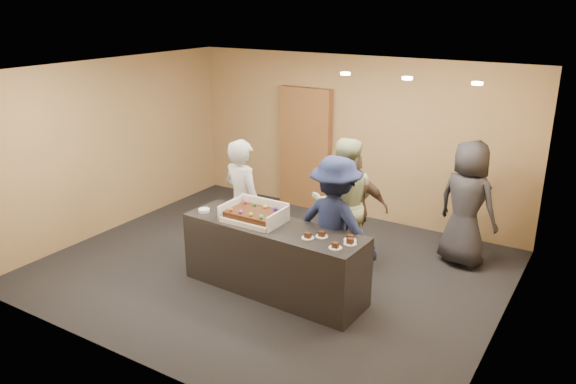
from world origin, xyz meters
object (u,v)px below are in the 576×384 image
at_px(sheet_cake, 254,214).
at_px(person_navy_man, 335,225).
at_px(person_server_grey, 243,203).
at_px(plate_stack, 204,210).
at_px(person_brown_extra, 353,209).
at_px(person_sage_man, 344,203).
at_px(cake_box, 255,217).
at_px(person_dark_suit, 467,204).
at_px(serving_counter, 274,259).
at_px(storage_cabinet, 305,149).

relative_size(sheet_cake, person_navy_man, 0.36).
xyz_separation_m(person_server_grey, person_navy_man, (1.42, 0.00, -0.02)).
bearing_deg(plate_stack, person_brown_extra, 41.19).
relative_size(plate_stack, person_brown_extra, 0.09).
xyz_separation_m(person_sage_man, person_navy_man, (0.23, -0.69, -0.03)).
xyz_separation_m(plate_stack, person_brown_extra, (1.53, 1.34, -0.11)).
bearing_deg(person_navy_man, person_sage_man, -65.59).
relative_size(cake_box, person_sage_man, 0.41).
relative_size(person_navy_man, person_dark_suit, 0.99).
relative_size(person_sage_man, person_dark_suit, 1.03).
xyz_separation_m(person_navy_man, person_dark_suit, (1.19, 1.62, 0.01)).
distance_m(cake_box, plate_stack, 0.75).
bearing_deg(plate_stack, person_sage_man, 40.27).
bearing_deg(serving_counter, person_brown_extra, 71.13).
bearing_deg(person_brown_extra, storage_cabinet, -68.64).
bearing_deg(cake_box, person_navy_man, 24.70).
bearing_deg(storage_cabinet, person_dark_suit, -15.21).
distance_m(person_sage_man, person_dark_suit, 1.70).
xyz_separation_m(serving_counter, cake_box, (-0.29, 0.03, 0.50)).
height_order(person_sage_man, person_brown_extra, person_sage_man).
height_order(plate_stack, person_brown_extra, person_brown_extra).
bearing_deg(person_sage_man, serving_counter, 45.42).
height_order(storage_cabinet, sheet_cake, storage_cabinet).
bearing_deg(person_brown_extra, serving_counter, 43.71).
bearing_deg(person_sage_man, storage_cabinet, -72.55).
height_order(sheet_cake, person_brown_extra, person_brown_extra).
relative_size(cake_box, plate_stack, 5.07).
relative_size(sheet_cake, person_brown_extra, 0.40).
xyz_separation_m(serving_counter, person_sage_man, (0.40, 1.14, 0.46)).
bearing_deg(person_navy_man, cake_box, 30.88).
bearing_deg(person_brown_extra, person_server_grey, 7.12).
height_order(serving_counter, person_server_grey, person_server_grey).
bearing_deg(person_server_grey, plate_stack, 79.19).
bearing_deg(sheet_cake, plate_stack, -174.04).
distance_m(storage_cabinet, person_server_grey, 2.50).
xyz_separation_m(sheet_cake, person_dark_suit, (2.11, 2.07, -0.11)).
bearing_deg(plate_stack, person_server_grey, 65.72).
bearing_deg(person_sage_man, cake_box, 32.79).
bearing_deg(person_server_grey, person_dark_suit, -134.66).
distance_m(person_sage_man, person_brown_extra, 0.18).
bearing_deg(person_brown_extra, person_sage_man, 27.63).
height_order(serving_counter, cake_box, cake_box).
bearing_deg(person_sage_man, sheet_cake, 33.40).
xyz_separation_m(storage_cabinet, person_dark_suit, (3.05, -0.83, -0.18)).
distance_m(cake_box, sheet_cake, 0.06).
distance_m(person_brown_extra, person_dark_suit, 1.56).
bearing_deg(storage_cabinet, plate_stack, -86.20).
xyz_separation_m(plate_stack, person_server_grey, (0.24, 0.53, -0.02)).
xyz_separation_m(sheet_cake, person_brown_extra, (0.78, 1.26, -0.19)).
distance_m(storage_cabinet, person_sage_man, 2.41).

